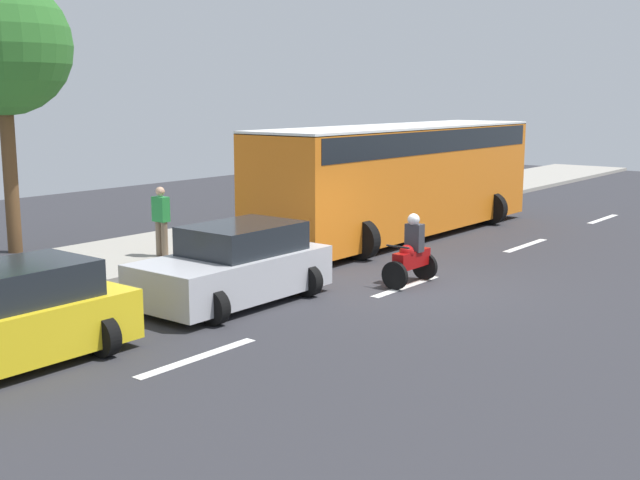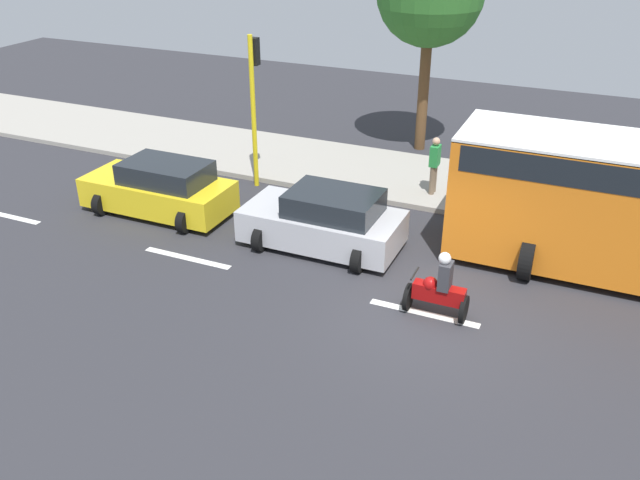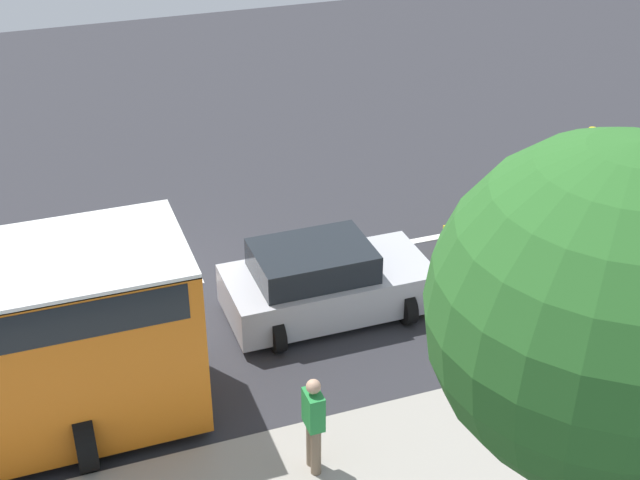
% 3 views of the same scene
% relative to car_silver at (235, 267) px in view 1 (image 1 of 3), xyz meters
% --- Properties ---
extents(ground_plane, '(40.00, 60.00, 0.10)m').
position_rel_car_silver_xyz_m(ground_plane, '(-1.95, -3.17, -0.76)').
color(ground_plane, '#2D2D33').
extents(sidewalk, '(4.00, 60.00, 0.15)m').
position_rel_car_silver_xyz_m(sidewalk, '(5.05, -3.17, -0.64)').
color(sidewalk, '#9E998E').
rests_on(sidewalk, ground).
extents(lane_stripe_far_north, '(0.20, 2.40, 0.01)m').
position_rel_car_silver_xyz_m(lane_stripe_far_north, '(-1.95, -15.17, -0.70)').
color(lane_stripe_far_north, white).
rests_on(lane_stripe_far_north, ground).
extents(lane_stripe_north, '(0.20, 2.40, 0.01)m').
position_rel_car_silver_xyz_m(lane_stripe_north, '(-1.95, -9.17, -0.70)').
color(lane_stripe_north, white).
rests_on(lane_stripe_north, ground).
extents(lane_stripe_mid, '(0.20, 2.40, 0.01)m').
position_rel_car_silver_xyz_m(lane_stripe_mid, '(-1.95, -3.17, -0.70)').
color(lane_stripe_mid, white).
rests_on(lane_stripe_mid, ground).
extents(lane_stripe_south, '(0.20, 2.40, 0.01)m').
position_rel_car_silver_xyz_m(lane_stripe_south, '(-1.95, 2.83, -0.70)').
color(lane_stripe_south, white).
rests_on(lane_stripe_south, ground).
extents(car_silver, '(2.30, 3.97, 1.52)m').
position_rel_car_silver_xyz_m(car_silver, '(0.00, 0.00, 0.00)').
color(car_silver, '#B7B7BC').
rests_on(car_silver, ground).
extents(city_bus, '(3.20, 11.00, 3.16)m').
position_rel_car_silver_xyz_m(city_bus, '(1.56, -8.41, 1.14)').
color(city_bus, orange).
rests_on(city_bus, ground).
extents(motorcycle, '(0.60, 1.30, 1.53)m').
position_rel_car_silver_xyz_m(motorcycle, '(-1.91, -3.42, -0.07)').
color(motorcycle, black).
rests_on(motorcycle, ground).
extents(pedestrian_near_signal, '(0.40, 0.24, 1.69)m').
position_rel_car_silver_xyz_m(pedestrian_near_signal, '(6.46, -11.58, 0.35)').
color(pedestrian_near_signal, '#72604C').
rests_on(pedestrian_near_signal, sidewalk).
extents(pedestrian_by_tree, '(0.40, 0.24, 1.69)m').
position_rel_car_silver_xyz_m(pedestrian_by_tree, '(4.08, -1.67, 0.35)').
color(pedestrian_by_tree, '#72604C').
rests_on(pedestrian_by_tree, sidewalk).
extents(street_tree_north, '(3.45, 3.45, 6.94)m').
position_rel_car_silver_xyz_m(street_tree_north, '(8.02, -0.13, 4.46)').
color(street_tree_north, brown).
rests_on(street_tree_north, ground).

